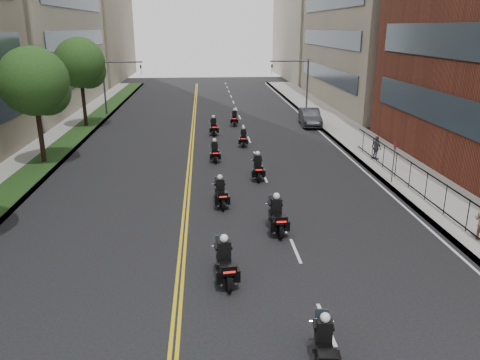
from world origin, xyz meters
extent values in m
cube|color=gray|center=(12.00, 25.00, 0.07)|extent=(4.00, 90.00, 0.15)
cube|color=gray|center=(-12.00, 25.00, 0.07)|extent=(4.00, 90.00, 0.15)
cube|color=#173714|center=(-11.20, 25.00, 0.17)|extent=(2.00, 90.00, 0.04)
cube|color=#333F4C|center=(13.95, 17.00, 3.50)|extent=(0.12, 25.80, 1.80)
cube|color=#333F4C|center=(13.95, 17.00, 7.50)|extent=(0.12, 25.80, 1.80)
cube|color=#333F4C|center=(13.95, 48.00, 3.50)|extent=(0.12, 24.08, 1.80)
cube|color=#333F4C|center=(13.95, 48.00, 7.50)|extent=(0.12, 24.08, 1.80)
cube|color=#333F4C|center=(13.95, 48.00, 11.50)|extent=(0.12, 24.08, 1.80)
cube|color=#ADA68B|center=(21.50, 78.00, 13.00)|extent=(15.00, 28.00, 26.00)
cube|color=#333F4C|center=(-13.95, 48.00, 3.50)|extent=(0.12, 24.08, 1.80)
cube|color=#333F4C|center=(-13.95, 48.00, 7.50)|extent=(0.12, 24.08, 1.80)
cube|color=#333F4C|center=(-13.95, 48.00, 11.50)|extent=(0.12, 24.08, 1.80)
cube|color=gray|center=(-22.00, 78.00, 13.00)|extent=(16.00, 28.00, 26.00)
cube|color=black|center=(11.00, 12.00, 1.60)|extent=(0.05, 28.00, 0.05)
cube|color=black|center=(11.00, 12.00, 0.30)|extent=(0.05, 28.00, 0.05)
cylinder|color=black|center=(-11.20, 24.00, 2.55)|extent=(0.32, 0.32, 5.11)
sphere|color=#254918|center=(-11.20, 24.00, 5.47)|extent=(4.40, 4.40, 4.40)
sphere|color=#254918|center=(-10.60, 24.40, 4.75)|extent=(3.08, 3.08, 3.08)
cylinder|color=black|center=(-11.20, 36.00, 2.69)|extent=(0.32, 0.32, 5.39)
sphere|color=#254918|center=(-11.20, 36.00, 5.78)|extent=(4.40, 4.40, 4.40)
sphere|color=#254918|center=(-10.60, 36.40, 5.00)|extent=(3.08, 3.08, 3.08)
cylinder|color=#3F3F44|center=(10.50, 42.00, 2.80)|extent=(0.18, 0.18, 5.60)
cylinder|color=#3F3F44|center=(8.50, 42.00, 5.40)|extent=(4.00, 0.14, 0.14)
imported|color=black|center=(6.70, 42.00, 4.60)|extent=(0.16, 0.20, 1.00)
cylinder|color=#3F3F44|center=(-10.50, 42.00, 2.80)|extent=(0.18, 0.18, 5.60)
cylinder|color=#3F3F44|center=(-8.50, 42.00, 5.40)|extent=(4.00, 0.14, 0.14)
imported|color=black|center=(-6.70, 42.00, 4.60)|extent=(0.16, 0.20, 1.00)
cylinder|color=black|center=(2.74, 3.96, 0.32)|extent=(0.21, 0.65, 0.64)
cube|color=black|center=(2.64, 3.21, 0.59)|extent=(0.56, 1.32, 0.38)
cube|color=silver|center=(2.65, 3.26, 0.37)|extent=(0.42, 0.56, 0.28)
cube|color=black|center=(2.54, 2.46, 0.81)|extent=(0.54, 0.46, 0.30)
cube|color=black|center=(2.65, 3.26, 1.06)|extent=(0.45, 0.32, 0.59)
sphere|color=white|center=(2.65, 3.27, 1.46)|extent=(0.27, 0.27, 0.27)
cylinder|color=black|center=(0.28, 7.09, 0.36)|extent=(0.22, 0.73, 0.72)
cylinder|color=black|center=(0.09, 8.77, 0.36)|extent=(0.22, 0.73, 0.72)
cube|color=black|center=(0.19, 7.93, 0.65)|extent=(0.59, 1.46, 0.42)
cube|color=silver|center=(0.18, 7.98, 0.41)|extent=(0.46, 0.62, 0.32)
cube|color=black|center=(0.28, 7.09, 0.90)|extent=(0.59, 0.50, 0.34)
cube|color=red|center=(0.30, 6.88, 0.88)|extent=(0.42, 0.08, 0.07)
cube|color=black|center=(0.18, 7.98, 1.18)|extent=(0.49, 0.34, 0.65)
sphere|color=white|center=(0.18, 7.99, 1.62)|extent=(0.31, 0.31, 0.31)
cylinder|color=black|center=(2.74, 11.19, 0.36)|extent=(0.19, 0.73, 0.73)
cylinder|color=black|center=(2.65, 12.89, 0.36)|extent=(0.19, 0.73, 0.73)
cube|color=black|center=(2.69, 12.04, 0.66)|extent=(0.52, 1.46, 0.43)
cube|color=silver|center=(2.69, 12.09, 0.42)|extent=(0.44, 0.61, 0.32)
cube|color=black|center=(2.74, 11.19, 0.92)|extent=(0.58, 0.48, 0.34)
cube|color=red|center=(2.75, 10.96, 0.90)|extent=(0.43, 0.05, 0.07)
cube|color=black|center=(2.69, 12.09, 1.20)|extent=(0.49, 0.32, 0.66)
sphere|color=white|center=(2.69, 12.10, 1.65)|extent=(0.31, 0.31, 0.31)
cylinder|color=black|center=(0.40, 14.65, 0.33)|extent=(0.21, 0.67, 0.66)
cylinder|color=black|center=(0.23, 16.20, 0.33)|extent=(0.21, 0.67, 0.66)
cube|color=black|center=(0.31, 15.42, 0.60)|extent=(0.55, 1.35, 0.39)
cube|color=silver|center=(0.31, 15.47, 0.38)|extent=(0.43, 0.57, 0.29)
cube|color=black|center=(0.40, 14.65, 0.84)|extent=(0.55, 0.46, 0.31)
cube|color=red|center=(0.42, 14.44, 0.82)|extent=(0.39, 0.07, 0.07)
cube|color=black|center=(0.31, 15.47, 1.09)|extent=(0.46, 0.32, 0.60)
sphere|color=white|center=(0.31, 15.48, 1.50)|extent=(0.28, 0.28, 0.28)
cylinder|color=black|center=(2.70, 18.94, 0.34)|extent=(0.17, 0.69, 0.69)
cylinder|color=black|center=(2.76, 20.56, 0.34)|extent=(0.17, 0.69, 0.69)
cube|color=black|center=(2.73, 19.75, 0.63)|extent=(0.48, 1.38, 0.40)
cube|color=silver|center=(2.73, 19.80, 0.39)|extent=(0.41, 0.57, 0.30)
cube|color=black|center=(2.70, 18.94, 0.87)|extent=(0.54, 0.44, 0.32)
cube|color=red|center=(2.69, 18.73, 0.85)|extent=(0.40, 0.05, 0.07)
cube|color=black|center=(2.73, 19.80, 1.13)|extent=(0.45, 0.30, 0.63)
sphere|color=white|center=(2.73, 19.81, 1.55)|extent=(0.29, 0.29, 0.29)
cylinder|color=black|center=(0.28, 23.14, 0.32)|extent=(0.16, 0.64, 0.63)
cylinder|color=black|center=(0.21, 24.63, 0.32)|extent=(0.16, 0.64, 0.63)
cube|color=black|center=(0.24, 23.89, 0.58)|extent=(0.44, 1.27, 0.37)
cube|color=silver|center=(0.24, 23.93, 0.36)|extent=(0.37, 0.53, 0.28)
cube|color=black|center=(0.28, 23.14, 0.80)|extent=(0.50, 0.41, 0.30)
cube|color=red|center=(0.28, 22.95, 0.78)|extent=(0.37, 0.04, 0.07)
cube|color=black|center=(0.24, 23.93, 1.04)|extent=(0.42, 0.28, 0.58)
sphere|color=white|center=(0.24, 23.94, 1.43)|extent=(0.27, 0.27, 0.27)
cylinder|color=black|center=(2.49, 27.29, 0.31)|extent=(0.20, 0.63, 0.62)
cylinder|color=black|center=(2.66, 28.73, 0.31)|extent=(0.20, 0.63, 0.62)
cube|color=black|center=(2.57, 28.01, 0.56)|extent=(0.52, 1.26, 0.36)
cube|color=silver|center=(2.58, 28.06, 0.35)|extent=(0.40, 0.53, 0.27)
cube|color=black|center=(2.49, 27.29, 0.78)|extent=(0.51, 0.43, 0.29)
cube|color=red|center=(2.47, 27.10, 0.76)|extent=(0.36, 0.07, 0.06)
cube|color=black|center=(2.58, 28.06, 1.01)|extent=(0.42, 0.30, 0.56)
sphere|color=white|center=(2.58, 28.06, 1.40)|extent=(0.26, 0.26, 0.26)
cylinder|color=black|center=(0.40, 31.41, 0.33)|extent=(0.16, 0.67, 0.67)
cylinder|color=black|center=(0.34, 32.98, 0.33)|extent=(0.16, 0.67, 0.67)
cube|color=black|center=(0.37, 32.20, 0.61)|extent=(0.46, 1.34, 0.39)
cube|color=silver|center=(0.37, 32.25, 0.38)|extent=(0.39, 0.55, 0.30)
cube|color=black|center=(0.40, 31.41, 0.85)|extent=(0.53, 0.43, 0.31)
cube|color=red|center=(0.40, 31.20, 0.83)|extent=(0.39, 0.04, 0.07)
cube|color=black|center=(0.37, 32.25, 1.10)|extent=(0.44, 0.29, 0.61)
sphere|color=white|center=(0.37, 32.26, 1.52)|extent=(0.29, 0.29, 0.29)
cylinder|color=black|center=(2.34, 35.29, 0.32)|extent=(0.19, 0.65, 0.64)
cylinder|color=black|center=(2.48, 36.79, 0.32)|extent=(0.19, 0.65, 0.64)
cube|color=black|center=(2.41, 36.04, 0.58)|extent=(0.51, 1.30, 0.38)
cube|color=silver|center=(2.41, 36.09, 0.37)|extent=(0.40, 0.55, 0.28)
cube|color=black|center=(2.34, 35.29, 0.81)|extent=(0.52, 0.44, 0.30)
cube|color=red|center=(2.32, 35.10, 0.79)|extent=(0.38, 0.06, 0.07)
cube|color=black|center=(2.41, 36.09, 1.05)|extent=(0.44, 0.30, 0.58)
sphere|color=white|center=(2.41, 36.10, 1.45)|extent=(0.27, 0.27, 0.27)
imported|color=black|center=(9.40, 35.28, 0.78)|extent=(1.98, 4.82, 1.55)
imported|color=#42424A|center=(11.20, 22.88, 0.96)|extent=(0.64, 1.02, 1.61)
camera|label=1|loc=(-0.42, -7.13, 8.77)|focal=35.00mm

